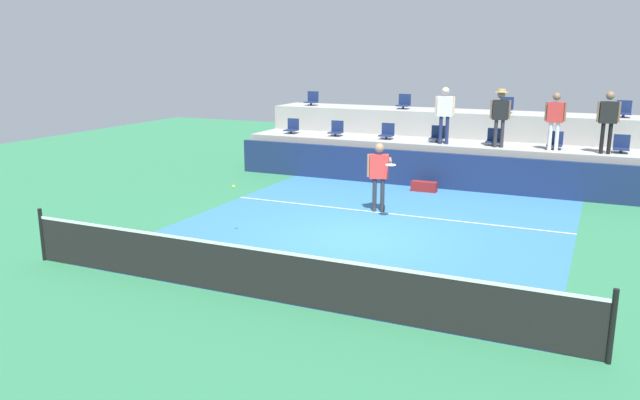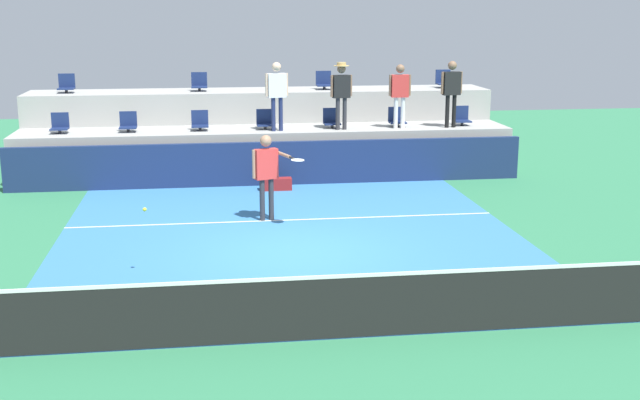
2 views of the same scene
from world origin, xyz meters
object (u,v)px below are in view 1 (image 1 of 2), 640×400
at_px(stadium_chair_lower_far_right, 621,145).
at_px(equipment_bag, 424,187).
at_px(stadium_chair_upper_left, 404,103).
at_px(spectator_with_hat, 500,112).
at_px(spectator_in_white, 445,110).
at_px(stadium_chair_lower_mid_right, 494,138).
at_px(stadium_chair_upper_far_right, 624,110).
at_px(stadium_chair_lower_left, 336,130).
at_px(spectator_leaning_on_rail, 608,116).
at_px(stadium_chair_upper_right, 506,106).
at_px(spectator_in_grey, 555,116).
at_px(stadium_chair_lower_right, 555,142).
at_px(tennis_player, 379,170).
at_px(tennis_ball, 234,186).
at_px(stadium_chair_lower_mid_left, 387,132).
at_px(stadium_chair_upper_far_left, 312,100).
at_px(stadium_chair_lower_center, 437,135).

distance_m(stadium_chair_lower_far_right, equipment_bag, 5.72).
distance_m(stadium_chair_upper_left, spectator_with_hat, 4.28).
height_order(stadium_chair_lower_far_right, spectator_in_white, spectator_in_white).
relative_size(stadium_chair_lower_mid_right, stadium_chair_upper_far_right, 1.00).
relative_size(stadium_chair_lower_left, spectator_with_hat, 0.30).
bearing_deg(stadium_chair_lower_far_right, spectator_leaning_on_rail, -138.04).
distance_m(stadium_chair_lower_far_right, stadium_chair_upper_right, 4.06).
bearing_deg(spectator_in_grey, stadium_chair_lower_right, 85.84).
relative_size(spectator_with_hat, spectator_leaning_on_rail, 1.00).
bearing_deg(spectator_leaning_on_rail, stadium_chair_lower_far_right, 41.96).
height_order(tennis_player, spectator_in_white, spectator_in_white).
height_order(spectator_with_hat, spectator_in_grey, spectator_with_hat).
distance_m(stadium_chair_lower_mid_right, stadium_chair_upper_right, 1.99).
bearing_deg(spectator_with_hat, stadium_chair_upper_right, 93.83).
bearing_deg(tennis_ball, stadium_chair_upper_far_right, 51.49).
height_order(spectator_in_white, spectator_with_hat, spectator_in_white).
relative_size(stadium_chair_lower_mid_left, spectator_in_white, 0.29).
bearing_deg(stadium_chair_lower_right, stadium_chair_upper_right, 133.98).
height_order(spectator_with_hat, tennis_ball, spectator_with_hat).
height_order(stadium_chair_lower_mid_right, spectator_in_grey, spectator_in_grey).
height_order(stadium_chair_lower_far_right, tennis_ball, stadium_chair_lower_far_right).
xyz_separation_m(stadium_chair_lower_mid_left, spectator_leaning_on_rail, (6.65, -0.38, 0.86)).
relative_size(stadium_chair_lower_right, spectator_in_grey, 0.31).
height_order(stadium_chair_upper_far_left, spectator_in_white, spectator_in_white).
relative_size(stadium_chair_lower_far_right, equipment_bag, 0.68).
bearing_deg(stadium_chair_upper_left, tennis_player, -78.02).
distance_m(spectator_in_grey, equipment_bag, 4.28).
xyz_separation_m(stadium_chair_lower_far_right, stadium_chair_upper_far_right, (-0.00, 1.80, 0.85)).
bearing_deg(stadium_chair_lower_right, tennis_ball, -126.88).
bearing_deg(stadium_chair_upper_far_right, stadium_chair_lower_mid_left, -165.73).
bearing_deg(tennis_player, stadium_chair_upper_far_right, 49.22).
xyz_separation_m(stadium_chair_lower_center, spectator_in_grey, (3.54, -0.38, 0.80)).
bearing_deg(stadium_chair_upper_far_left, stadium_chair_lower_left, -45.44).
xyz_separation_m(stadium_chair_upper_right, tennis_player, (-2.14, -6.58, -1.19)).
xyz_separation_m(stadium_chair_lower_right, spectator_in_grey, (-0.03, -0.38, 0.80)).
height_order(tennis_player, equipment_bag, tennis_player).
xyz_separation_m(stadium_chair_lower_mid_left, stadium_chair_upper_left, (0.00, 1.80, 0.85)).
height_order(stadium_chair_lower_right, spectator_in_grey, spectator_in_grey).
xyz_separation_m(stadium_chair_lower_right, stadium_chair_lower_far_right, (1.80, 0.00, 0.00)).
bearing_deg(stadium_chair_upper_left, stadium_chair_lower_mid_right, -27.32).
height_order(stadium_chair_lower_mid_left, stadium_chair_upper_far_right, stadium_chair_upper_far_right).
height_order(stadium_chair_lower_mid_left, stadium_chair_upper_left, stadium_chair_upper_left).
distance_m(stadium_chair_lower_mid_left, spectator_in_white, 2.21).
bearing_deg(spectator_with_hat, stadium_chair_lower_mid_right, 116.81).
bearing_deg(stadium_chair_upper_far_right, stadium_chair_lower_mid_right, -153.35).
bearing_deg(stadium_chair_lower_mid_left, tennis_ball, -96.06).
distance_m(stadium_chair_lower_left, spectator_in_white, 3.95).
distance_m(stadium_chair_lower_right, tennis_ball, 10.24).
relative_size(tennis_player, spectator_with_hat, 1.03).
bearing_deg(stadium_chair_upper_far_right, spectator_in_white, -156.74).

